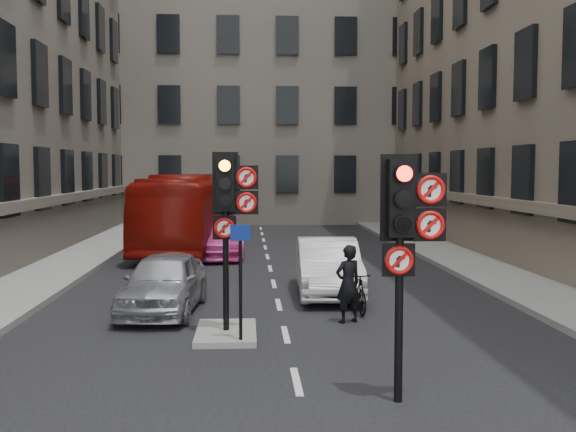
{
  "coord_description": "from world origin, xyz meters",
  "views": [
    {
      "loc": [
        -0.77,
        -8.41,
        3.38
      ],
      "look_at": [
        -0.11,
        2.43,
        2.6
      ],
      "focal_mm": 42.0,
      "sensor_mm": 36.0,
      "label": 1
    }
  ],
  "objects": [
    {
      "name": "car_pink",
      "position": [
        -1.95,
        17.24,
        0.72
      ],
      "size": [
        2.21,
        5.07,
        1.45
      ],
      "primitive_type": "imported",
      "rotation": [
        0.0,
        0.0,
        0.04
      ],
      "color": "#E4439E",
      "rests_on": "ground"
    },
    {
      "name": "car_silver",
      "position": [
        -2.72,
        7.33,
        0.7
      ],
      "size": [
        1.99,
        4.23,
        1.4
      ],
      "primitive_type": "imported",
      "rotation": [
        0.0,
        0.0,
        -0.08
      ],
      "color": "#A3A5AB",
      "rests_on": "ground"
    },
    {
      "name": "car_white",
      "position": [
        1.38,
        9.3,
        0.74
      ],
      "size": [
        1.76,
        4.57,
        1.48
      ],
      "primitive_type": "imported",
      "rotation": [
        0.0,
        0.0,
        -0.04
      ],
      "color": "silver",
      "rests_on": "ground"
    },
    {
      "name": "signal_near",
      "position": [
        1.49,
        0.99,
        2.58
      ],
      "size": [
        0.91,
        0.4,
        3.58
      ],
      "color": "black",
      "rests_on": "ground"
    },
    {
      "name": "pavement_left",
      "position": [
        -7.2,
        12.0,
        0.08
      ],
      "size": [
        3.0,
        50.0,
        0.16
      ],
      "primitive_type": "cube",
      "color": "gray",
      "rests_on": "ground"
    },
    {
      "name": "bus_red",
      "position": [
        -3.16,
        19.46,
        1.56
      ],
      "size": [
        3.43,
        11.34,
        3.11
      ],
      "primitive_type": "imported",
      "rotation": [
        0.0,
        0.0,
        -0.07
      ],
      "color": "maroon",
      "rests_on": "ground"
    },
    {
      "name": "ground",
      "position": [
        0.0,
        0.0,
        0.0
      ],
      "size": [
        120.0,
        120.0,
        0.0
      ],
      "primitive_type": "plane",
      "color": "black",
      "rests_on": "ground"
    },
    {
      "name": "motorcycle",
      "position": [
        1.78,
        7.06,
        0.49
      ],
      "size": [
        0.62,
        1.67,
        0.98
      ],
      "primitive_type": "imported",
      "rotation": [
        0.0,
        0.0,
        0.1
      ],
      "color": "black",
      "rests_on": "ground"
    },
    {
      "name": "signal_far",
      "position": [
        -1.11,
        4.99,
        2.7
      ],
      "size": [
        0.91,
        0.4,
        3.58
      ],
      "color": "black",
      "rests_on": "centre_island"
    },
    {
      "name": "centre_island",
      "position": [
        -1.2,
        5.0,
        0.06
      ],
      "size": [
        1.2,
        2.0,
        0.12
      ],
      "primitive_type": "cube",
      "color": "gray",
      "rests_on": "ground"
    },
    {
      "name": "pavement_right",
      "position": [
        7.2,
        12.0,
        0.08
      ],
      "size": [
        3.0,
        50.0,
        0.16
      ],
      "primitive_type": "cube",
      "color": "gray",
      "rests_on": "ground"
    },
    {
      "name": "motorcyclist",
      "position": [
        1.42,
        6.0,
        0.85
      ],
      "size": [
        0.74,
        0.63,
        1.71
      ],
      "primitive_type": "imported",
      "rotation": [
        0.0,
        0.0,
        3.58
      ],
      "color": "black",
      "rests_on": "ground"
    },
    {
      "name": "info_sign",
      "position": [
        -0.9,
        4.18,
        1.54
      ],
      "size": [
        0.38,
        0.11,
        2.2
      ],
      "rotation": [
        0.0,
        0.0,
        -0.02
      ],
      "color": "black",
      "rests_on": "centre_island"
    },
    {
      "name": "building_far",
      "position": [
        0.0,
        38.0,
        10.0
      ],
      "size": [
        30.0,
        14.0,
        20.0
      ],
      "primitive_type": "cube",
      "color": "gray",
      "rests_on": "ground"
    }
  ]
}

